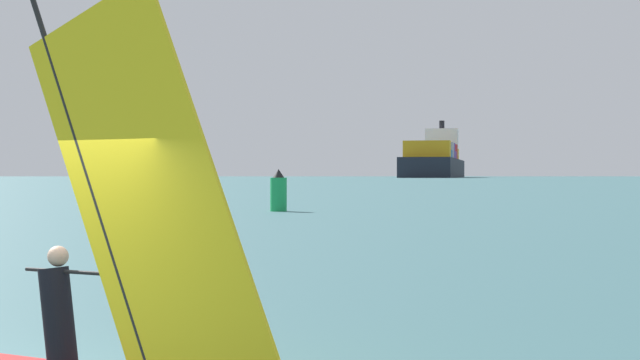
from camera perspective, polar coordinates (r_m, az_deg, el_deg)
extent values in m
cylinder|color=black|center=(10.05, -13.84, 0.57)|extent=(1.71, 0.45, 4.16)
cube|color=yellow|center=(9.56, -10.44, -0.70)|extent=(3.01, 0.75, 4.34)
cylinder|color=black|center=(10.10, -13.82, -5.44)|extent=(1.66, 0.42, 0.04)
cylinder|color=black|center=(10.42, -15.45, -7.96)|extent=(0.52, 0.42, 1.08)
sphere|color=tan|center=(10.35, -15.46, -4.43)|extent=(0.22, 0.22, 0.22)
cube|color=black|center=(651.59, 6.92, 0.70)|extent=(42.05, 175.77, 12.45)
cube|color=silver|center=(717.93, 7.33, 2.12)|extent=(24.84, 12.83, 23.99)
cylinder|color=black|center=(718.56, 7.33, 3.32)|extent=(4.00, 4.00, 6.00)
cube|color=gold|center=(681.29, 7.11, 1.54)|extent=(29.34, 15.56, 7.80)
cube|color=red|center=(665.93, 7.01, 1.68)|extent=(29.34, 15.56, 10.40)
cube|color=#59388C|center=(650.50, 6.91, 1.48)|extent=(29.34, 15.56, 5.20)
cube|color=#59388C|center=(635.18, 6.80, 1.74)|extent=(29.34, 15.56, 10.40)
cube|color=#99999E|center=(619.80, 6.69, 1.78)|extent=(29.34, 15.56, 10.40)
cube|color=#1E66AD|center=(604.37, 6.57, 1.57)|extent=(29.34, 15.56, 5.20)
cube|color=gold|center=(589.06, 6.44, 1.85)|extent=(29.34, 15.56, 10.40)
cylinder|color=#19994C|center=(54.97, -2.51, -0.87)|extent=(0.97, 0.97, 1.95)
cone|color=black|center=(54.96, -2.51, 0.40)|extent=(0.68, 0.68, 0.50)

